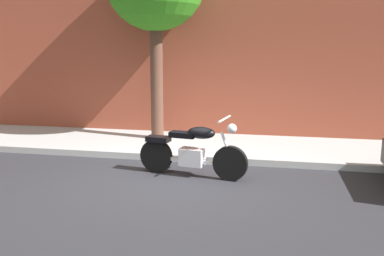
{
  "coord_description": "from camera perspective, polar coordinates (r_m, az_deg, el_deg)",
  "views": [
    {
      "loc": [
        1.76,
        -6.87,
        2.34
      ],
      "look_at": [
        0.3,
        0.34,
        0.91
      ],
      "focal_mm": 38.67,
      "sensor_mm": 36.0,
      "label": 1
    }
  ],
  "objects": [
    {
      "name": "sidewalk",
      "position": [
        9.74,
        0.74,
        -2.48
      ],
      "size": [
        20.18,
        2.42,
        0.14
      ],
      "primitive_type": "cube",
      "color": "#A6A6A6",
      "rests_on": "ground"
    },
    {
      "name": "motorcycle",
      "position": [
        7.6,
        0.0,
        -3.27
      ],
      "size": [
        2.08,
        0.75,
        1.13
      ],
      "color": "black",
      "rests_on": "ground"
    },
    {
      "name": "ground_plane",
      "position": [
        7.47,
        -2.77,
        -7.27
      ],
      "size": [
        60.0,
        60.0,
        0.0
      ],
      "primitive_type": "plane",
      "color": "#28282D"
    }
  ]
}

